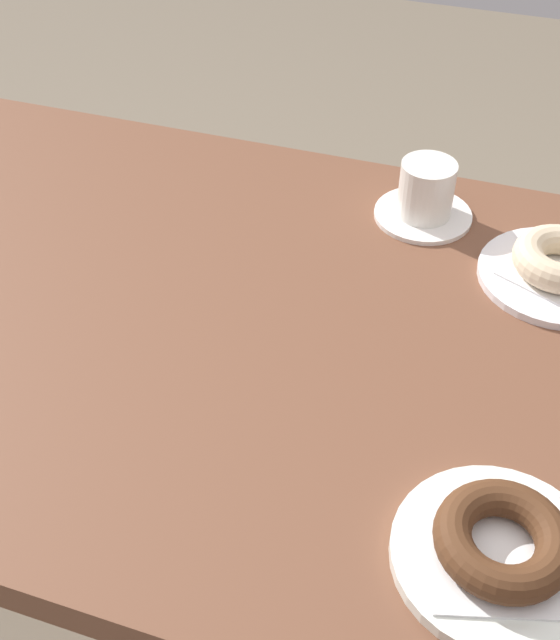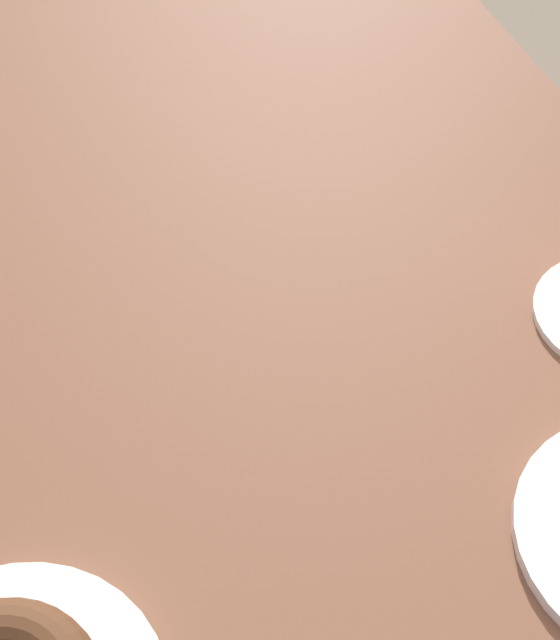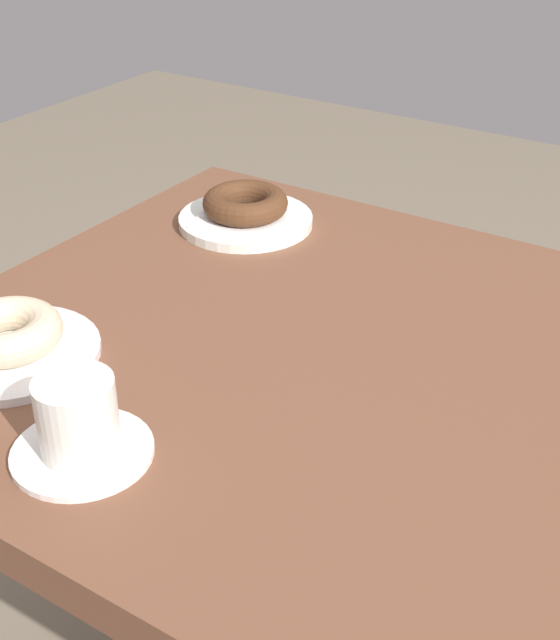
% 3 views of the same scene
% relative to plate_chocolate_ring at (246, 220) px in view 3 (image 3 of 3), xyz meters
% --- Properties ---
extents(table, '(1.23, 0.78, 0.76)m').
position_rel_plate_chocolate_ring_xyz_m(table, '(0.44, -0.23, -0.10)').
color(table, brown).
rests_on(table, ground_plane).
extents(plate_chocolate_ring, '(0.19, 0.19, 0.01)m').
position_rel_plate_chocolate_ring_xyz_m(plate_chocolate_ring, '(0.00, 0.00, 0.00)').
color(plate_chocolate_ring, white).
rests_on(plate_chocolate_ring, table).
extents(napkin_chocolate_ring, '(0.16, 0.16, 0.00)m').
position_rel_plate_chocolate_ring_xyz_m(napkin_chocolate_ring, '(0.00, 0.00, 0.01)').
color(napkin_chocolate_ring, white).
rests_on(napkin_chocolate_ring, plate_chocolate_ring).
extents(donut_chocolate_ring, '(0.12, 0.12, 0.03)m').
position_rel_plate_chocolate_ring_xyz_m(donut_chocolate_ring, '(0.00, 0.00, 0.03)').
color(donut_chocolate_ring, '#4D2D19').
rests_on(donut_chocolate_ring, napkin_chocolate_ring).
extents(plate_sugar_ring, '(0.19, 0.19, 0.01)m').
position_rel_plate_chocolate_ring_xyz_m(plate_sugar_ring, '(-0.02, -0.43, -0.00)').
color(plate_sugar_ring, white).
rests_on(plate_sugar_ring, table).
extents(napkin_sugar_ring, '(0.15, 0.15, 0.00)m').
position_rel_plate_chocolate_ring_xyz_m(napkin_sugar_ring, '(-0.02, -0.43, 0.00)').
color(napkin_sugar_ring, white).
rests_on(napkin_sugar_ring, plate_sugar_ring).
extents(donut_sugar_ring, '(0.12, 0.12, 0.04)m').
position_rel_plate_chocolate_ring_xyz_m(donut_sugar_ring, '(-0.02, -0.43, 0.03)').
color(donut_sugar_ring, beige).
rests_on(donut_sugar_ring, napkin_sugar_ring).
extents(coffee_cup, '(0.13, 0.13, 0.08)m').
position_rel_plate_chocolate_ring_xyz_m(coffee_cup, '(0.17, -0.51, 0.03)').
color(coffee_cup, white).
rests_on(coffee_cup, table).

